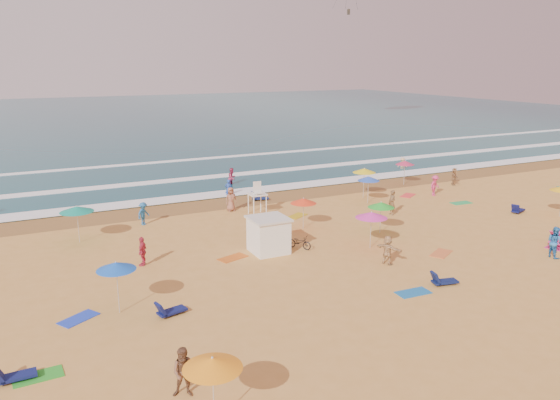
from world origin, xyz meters
name	(u,v)px	position (x,y,z in m)	size (l,w,h in m)	color
ground	(317,246)	(0.00, 0.00, 0.00)	(220.00, 220.00, 0.00)	gold
ocean	(101,119)	(0.00, 84.00, 0.00)	(220.00, 140.00, 0.18)	#0C4756
wet_sand	(240,201)	(0.00, 12.50, 0.01)	(220.00, 220.00, 0.00)	olive
surf_foam	(205,179)	(0.00, 21.32, 0.10)	(200.00, 18.70, 0.05)	white
cabana	(269,236)	(-3.06, 0.41, 1.00)	(2.00, 2.00, 2.00)	white
cabana_roof	(268,219)	(-3.06, 0.41, 2.06)	(2.20, 2.20, 0.12)	silver
bicycle	(299,242)	(-1.16, 0.11, 0.41)	(0.54, 1.56, 0.82)	black
lifeguard_stand	(257,201)	(-0.36, 8.12, 1.05)	(1.20, 1.20, 2.10)	white
beach_umbrellas	(339,209)	(1.65, 0.15, 2.13)	(57.25, 26.31, 0.75)	#C32B53
loungers	(376,251)	(2.45, -2.75, 0.17)	(44.90, 20.69, 0.34)	#0D1545
towels	(340,258)	(0.21, -2.34, 0.01)	(48.40, 20.20, 0.03)	#E9421D
beachgoers	(302,215)	(1.14, 4.05, 0.81)	(49.07, 30.38, 2.11)	#AC814F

